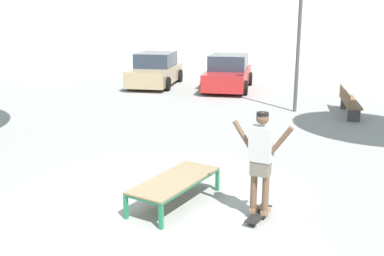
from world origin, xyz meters
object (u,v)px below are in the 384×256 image
object	(u,v)px
car_tan	(156,70)
car_red	(228,73)
skate_box	(175,181)
park_bench	(349,101)
skateboard	(259,214)
skater	(261,156)

from	to	relation	value
car_tan	car_red	world-z (taller)	same
skate_box	park_bench	distance (m)	8.96
car_tan	car_red	size ratio (longest dim) A/B	1.01
skate_box	car_tan	distance (m)	13.35
car_tan	skateboard	bearing A→B (deg)	-67.27
skate_box	car_red	world-z (taller)	car_red
skateboard	park_bench	world-z (taller)	park_bench
car_tan	skater	bearing A→B (deg)	-67.27
skateboard	car_tan	bearing A→B (deg)	112.73
skater	car_red	size ratio (longest dim) A/B	0.40
skate_box	car_red	size ratio (longest dim) A/B	0.49
skateboard	car_tan	distance (m)	14.16
skateboard	skater	bearing A→B (deg)	73.32
skateboard	car_red	xyz separation A→B (m)	(-2.08, 12.69, 0.61)
car_red	skater	bearing A→B (deg)	-80.71
skateboard	skater	xyz separation A→B (m)	(0.00, 0.00, 0.99)
skate_box	car_tan	xyz separation A→B (m)	(-3.98, 12.74, 0.28)
skateboard	park_bench	size ratio (longest dim) A/B	0.34
skater	car_tan	xyz separation A→B (m)	(-5.46, 13.04, -0.38)
car_tan	park_bench	distance (m)	9.17
car_red	park_bench	size ratio (longest dim) A/B	1.75
skate_box	skater	world-z (taller)	skater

